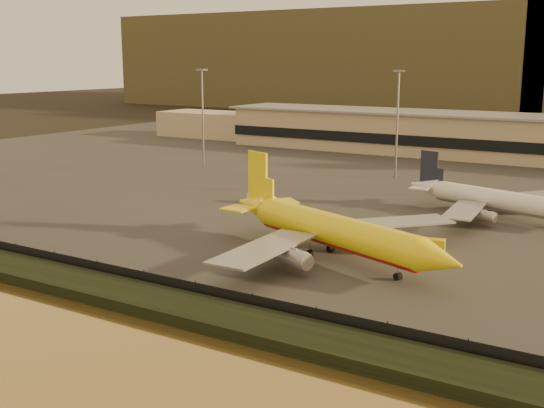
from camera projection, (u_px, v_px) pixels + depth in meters
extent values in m
plane|color=black|center=(244.00, 271.00, 92.04)|extent=(900.00, 900.00, 0.00)
cube|color=black|center=(160.00, 303.00, 77.74)|extent=(320.00, 7.00, 1.40)
cube|color=#2D2D2D|center=(455.00, 173.00, 171.11)|extent=(320.00, 220.00, 0.20)
cube|color=black|center=(182.00, 288.00, 80.95)|extent=(300.00, 0.05, 2.20)
cube|color=tan|center=(488.00, 137.00, 194.82)|extent=(160.00, 22.00, 12.00)
cube|color=black|center=(477.00, 145.00, 185.71)|extent=(160.00, 0.60, 3.00)
cube|color=gray|center=(489.00, 115.00, 193.52)|extent=(164.00, 24.00, 0.60)
cube|color=tan|center=(225.00, 125.00, 247.26)|extent=(50.00, 18.00, 9.00)
cylinder|color=slate|center=(203.00, 119.00, 178.50)|extent=(0.50, 0.50, 25.00)
cube|color=slate|center=(202.00, 70.00, 175.87)|extent=(2.20, 2.20, 0.40)
cylinder|color=slate|center=(397.00, 126.00, 161.15)|extent=(0.50, 0.50, 25.00)
cube|color=slate|center=(399.00, 71.00, 158.51)|extent=(2.20, 2.20, 0.40)
cube|color=brown|center=(358.00, 61.00, 441.32)|extent=(260.00, 160.00, 55.00)
cylinder|color=yellow|center=(336.00, 230.00, 95.81)|extent=(30.51, 15.16, 4.47)
cylinder|color=#AF0A0A|center=(336.00, 236.00, 95.97)|extent=(29.36, 13.94, 3.49)
cone|color=yellow|center=(441.00, 260.00, 81.47)|extent=(7.21, 6.31, 4.47)
cone|color=yellow|center=(255.00, 205.00, 110.74)|extent=(8.82, 6.93, 4.47)
cube|color=yellow|center=(258.00, 176.00, 109.06)|extent=(4.55, 2.01, 7.82)
cube|color=yellow|center=(283.00, 201.00, 112.00)|extent=(6.01, 6.00, 0.27)
cube|color=yellow|center=(238.00, 208.00, 106.68)|extent=(4.50, 4.45, 0.27)
cube|color=gray|center=(389.00, 222.00, 103.73)|extent=(17.55, 18.28, 0.27)
cylinder|color=gray|center=(386.00, 236.00, 100.59)|extent=(5.69, 4.13, 2.46)
cube|color=gray|center=(264.00, 248.00, 89.54)|extent=(6.42, 19.46, 0.27)
cylinder|color=gray|center=(292.00, 257.00, 89.86)|extent=(5.69, 4.13, 2.46)
cylinder|color=black|center=(398.00, 276.00, 87.42)|extent=(1.20, 1.08, 0.98)
cylinder|color=slate|center=(398.00, 273.00, 87.31)|extent=(0.17, 0.17, 2.01)
cylinder|color=black|center=(310.00, 253.00, 97.89)|extent=(1.20, 1.08, 0.98)
cylinder|color=slate|center=(310.00, 250.00, 97.78)|extent=(0.17, 0.17, 2.01)
cylinder|color=black|center=(330.00, 249.00, 100.29)|extent=(1.20, 1.08, 0.98)
cylinder|color=slate|center=(330.00, 245.00, 100.18)|extent=(0.17, 0.17, 2.01)
cylinder|color=white|center=(499.00, 200.00, 121.16)|extent=(25.35, 10.76, 3.53)
cylinder|color=gray|center=(499.00, 203.00, 121.29)|extent=(24.45, 9.81, 2.75)
cone|color=white|center=(425.00, 186.00, 132.76)|extent=(7.11, 5.22, 3.53)
cube|color=#1A1C2F|center=(429.00, 167.00, 131.43)|extent=(3.80, 1.40, 6.18)
cube|color=white|center=(442.00, 184.00, 133.95)|extent=(4.81, 4.77, 0.21)
cube|color=white|center=(420.00, 188.00, 129.38)|extent=(3.60, 3.42, 0.21)
cube|color=gray|center=(523.00, 195.00, 128.10)|extent=(13.82, 15.47, 0.21)
cylinder|color=gray|center=(525.00, 204.00, 125.46)|extent=(4.62, 3.09, 1.94)
cube|color=gray|center=(464.00, 210.00, 115.52)|extent=(6.34, 16.27, 0.21)
cylinder|color=gray|center=(481.00, 215.00, 115.97)|extent=(4.62, 3.09, 1.94)
cylinder|color=black|center=(480.00, 215.00, 122.69)|extent=(0.92, 0.82, 0.78)
cylinder|color=slate|center=(480.00, 213.00, 122.60)|extent=(0.19, 0.19, 1.59)
cylinder|color=black|center=(489.00, 212.00, 124.75)|extent=(0.92, 0.82, 0.78)
cylinder|color=slate|center=(489.00, 210.00, 124.66)|extent=(0.19, 0.19, 1.59)
cube|color=yellow|center=(432.00, 245.00, 101.06)|extent=(4.14, 2.50, 1.74)
cube|color=white|center=(259.00, 198.00, 134.55)|extent=(4.57, 2.53, 1.95)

